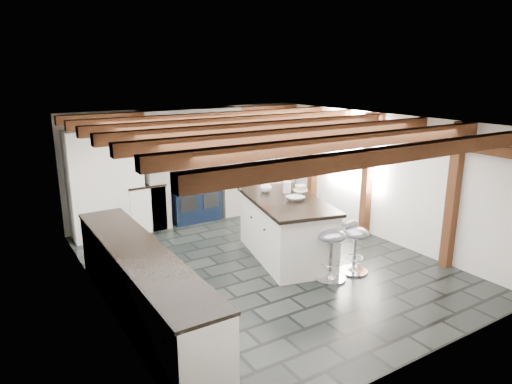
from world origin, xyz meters
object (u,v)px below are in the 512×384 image
kitchen_island (286,228)px  bar_stool_near (355,241)px  bar_stool_far (331,244)px  range_cooker (194,198)px

kitchen_island → bar_stool_near: bearing=-48.8°
bar_stool_near → bar_stool_far: bearing=-176.0°
range_cooker → bar_stool_far: size_ratio=1.13×
range_cooker → bar_stool_far: bearing=-81.7°
bar_stool_near → kitchen_island: bearing=122.3°
kitchen_island → bar_stool_near: (0.55, -1.04, -0.01)m
bar_stool_near → bar_stool_far: (-0.48, 0.00, 0.05)m
bar_stool_far → bar_stool_near: bearing=5.7°
range_cooker → kitchen_island: size_ratio=0.45×
range_cooker → kitchen_island: kitchen_island is taller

